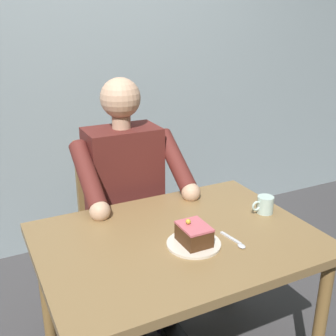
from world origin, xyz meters
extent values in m
cube|color=#92A1A7|center=(0.00, -1.41, 1.50)|extent=(6.40, 0.12, 3.00)
cube|color=olive|center=(0.00, 0.00, 0.68)|extent=(1.06, 0.77, 0.04)
cylinder|color=olive|center=(-0.47, 0.33, 0.34)|extent=(0.05, 0.05, 0.68)
cylinder|color=olive|center=(-0.47, -0.33, 0.34)|extent=(0.05, 0.05, 0.68)
cylinder|color=olive|center=(0.47, -0.33, 0.34)|extent=(0.05, 0.05, 0.68)
cube|color=olive|center=(0.00, -0.61, 0.43)|extent=(0.42, 0.42, 0.04)
cube|color=olive|center=(0.00, -0.80, 0.67)|extent=(0.38, 0.04, 0.45)
cylinder|color=olive|center=(-0.18, -0.43, 0.21)|extent=(0.04, 0.04, 0.43)
cylinder|color=olive|center=(0.18, -0.43, 0.21)|extent=(0.04, 0.04, 0.43)
cylinder|color=olive|center=(-0.18, -0.79, 0.21)|extent=(0.04, 0.04, 0.43)
cylinder|color=olive|center=(0.18, -0.79, 0.21)|extent=(0.04, 0.04, 0.43)
cube|color=#5B221D|center=(0.00, -0.59, 0.72)|extent=(0.36, 0.22, 0.55)
sphere|color=tan|center=(0.00, -0.59, 1.14)|extent=(0.19, 0.19, 0.19)
cylinder|color=tan|center=(0.00, -0.59, 1.03)|extent=(0.09, 0.09, 0.06)
cylinder|color=#5B221D|center=(-0.22, -0.45, 0.84)|extent=(0.08, 0.33, 0.26)
sphere|color=tan|center=(-0.22, -0.29, 0.73)|extent=(0.09, 0.09, 0.09)
cylinder|color=#5B221D|center=(0.22, -0.45, 0.84)|extent=(0.08, 0.33, 0.26)
sphere|color=tan|center=(0.22, -0.29, 0.73)|extent=(0.09, 0.09, 0.09)
cylinder|color=#2D2541|center=(-0.09, -0.47, 0.43)|extent=(0.13, 0.38, 0.14)
cylinder|color=#2D2541|center=(0.09, -0.47, 0.43)|extent=(0.13, 0.38, 0.14)
cylinder|color=#2D2541|center=(-0.09, -0.29, 0.20)|extent=(0.11, 0.11, 0.41)
cube|color=black|center=(-0.09, -0.23, 0.03)|extent=(0.09, 0.22, 0.05)
cylinder|color=#2D2541|center=(0.09, -0.29, 0.20)|extent=(0.11, 0.11, 0.41)
cylinder|color=silver|center=(-0.02, 0.08, 0.71)|extent=(0.20, 0.20, 0.01)
cube|color=#482914|center=(-0.02, 0.08, 0.74)|extent=(0.10, 0.13, 0.06)
cube|color=#D15C69|center=(-0.02, 0.08, 0.78)|extent=(0.10, 0.13, 0.01)
sphere|color=gold|center=(-0.01, 0.06, 0.79)|extent=(0.02, 0.02, 0.02)
cylinder|color=silver|center=(-0.44, -0.02, 0.74)|extent=(0.07, 0.07, 0.08)
torus|color=silver|center=(-0.39, -0.02, 0.74)|extent=(0.05, 0.01, 0.05)
cylinder|color=black|center=(-0.44, -0.02, 0.77)|extent=(0.06, 0.06, 0.01)
cube|color=silver|center=(-0.17, 0.10, 0.70)|extent=(0.03, 0.11, 0.01)
ellipsoid|color=silver|center=(-0.17, 0.17, 0.71)|extent=(0.03, 0.04, 0.01)
camera|label=1|loc=(0.67, 1.25, 1.51)|focal=44.43mm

